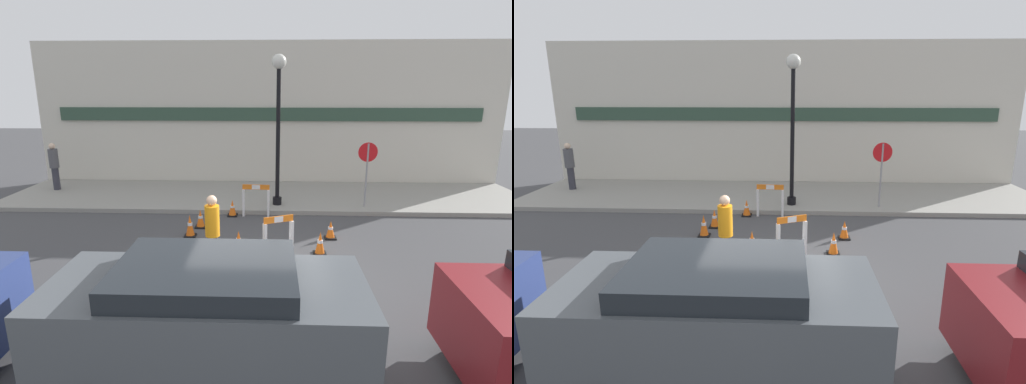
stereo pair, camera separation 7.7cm
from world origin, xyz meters
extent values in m
plane|color=#424244|center=(0.00, 0.00, 0.00)|extent=(60.00, 60.00, 0.00)
cube|color=gray|center=(0.00, 6.46, 0.07)|extent=(18.00, 3.91, 0.14)
cube|color=beige|center=(0.00, 8.49, 2.75)|extent=(18.00, 0.12, 5.50)
cube|color=#2D4738|center=(0.00, 8.38, 2.80)|extent=(16.20, 0.10, 0.50)
cylinder|color=black|center=(0.37, 5.20, 0.26)|extent=(0.29, 0.29, 0.24)
cylinder|color=black|center=(0.37, 5.20, 2.26)|extent=(0.13, 0.13, 4.23)
sphere|color=silver|center=(0.37, 5.20, 4.55)|extent=(0.44, 0.44, 0.44)
cylinder|color=gray|center=(3.13, 5.05, 1.15)|extent=(0.06, 0.06, 2.01)
cylinder|color=red|center=(3.13, 5.05, 1.88)|extent=(0.60, 0.06, 0.60)
cube|color=white|center=(0.09, 4.33, 0.42)|extent=(0.07, 0.13, 0.85)
cube|color=white|center=(-0.66, 4.37, 0.42)|extent=(0.07, 0.13, 0.85)
cube|color=orange|center=(-0.28, 4.35, 0.92)|extent=(0.81, 0.06, 0.15)
cube|color=white|center=(-0.28, 4.35, 0.92)|extent=(0.25, 0.04, 0.14)
cube|color=white|center=(0.04, 1.19, 0.43)|extent=(0.11, 0.14, 0.87)
cube|color=white|center=(0.65, 1.45, 0.43)|extent=(0.11, 0.14, 0.87)
cube|color=orange|center=(0.35, 1.32, 0.94)|extent=(0.67, 0.30, 0.15)
cube|color=white|center=(0.35, 1.32, 0.94)|extent=(0.21, 0.11, 0.14)
cube|color=black|center=(-1.95, 2.61, 0.02)|extent=(0.30, 0.30, 0.04)
cone|color=orange|center=(-1.95, 2.61, 0.31)|extent=(0.22, 0.22, 0.55)
cylinder|color=white|center=(-1.95, 2.61, 0.34)|extent=(0.13, 0.13, 0.08)
cube|color=black|center=(1.72, 2.61, 0.02)|extent=(0.30, 0.30, 0.04)
cone|color=orange|center=(1.72, 2.61, 0.26)|extent=(0.23, 0.22, 0.44)
cylinder|color=white|center=(1.72, 2.61, 0.28)|extent=(0.13, 0.13, 0.06)
cube|color=black|center=(-0.59, 1.67, 0.02)|extent=(0.30, 0.30, 0.04)
cone|color=orange|center=(-0.59, 1.67, 0.27)|extent=(0.22, 0.23, 0.47)
cylinder|color=white|center=(-0.59, 1.67, 0.30)|extent=(0.13, 0.13, 0.07)
cube|color=black|center=(-1.00, 4.37, 0.02)|extent=(0.30, 0.30, 0.04)
cone|color=orange|center=(-1.00, 4.37, 0.27)|extent=(0.23, 0.22, 0.46)
cylinder|color=white|center=(-1.00, 4.37, 0.29)|extent=(0.13, 0.13, 0.06)
cube|color=black|center=(1.33, 1.57, 0.02)|extent=(0.30, 0.30, 0.04)
cone|color=orange|center=(1.33, 1.57, 0.30)|extent=(0.23, 0.23, 0.51)
cylinder|color=white|center=(1.33, 1.57, 0.32)|extent=(0.13, 0.13, 0.07)
cube|color=black|center=(-1.80, 3.31, 0.02)|extent=(0.30, 0.30, 0.04)
cone|color=orange|center=(-1.80, 3.31, 0.28)|extent=(0.23, 0.22, 0.48)
cylinder|color=white|center=(-1.80, 3.31, 0.31)|extent=(0.13, 0.13, 0.07)
cylinder|color=#33333D|center=(-1.05, 0.63, 0.40)|extent=(0.28, 0.28, 0.79)
cylinder|color=orange|center=(-1.05, 0.63, 1.12)|extent=(0.39, 0.39, 0.66)
sphere|color=#DBAD89|center=(-1.05, 0.63, 1.56)|extent=(0.28, 0.28, 0.22)
cylinder|color=#33333D|center=(-7.76, 6.82, 0.55)|extent=(0.30, 0.30, 0.82)
cylinder|color=#4C4C51|center=(-7.76, 6.82, 1.30)|extent=(0.42, 0.42, 0.68)
sphere|color=beige|center=(-7.76, 6.82, 1.75)|extent=(0.27, 0.27, 0.22)
cube|color=#4C5156|center=(-0.62, -2.69, 0.88)|extent=(4.04, 1.77, 1.16)
cube|color=#1E2328|center=(-0.62, -2.69, 1.46)|extent=(2.22, 1.63, 0.53)
cylinder|color=black|center=(0.63, -1.80, 0.30)|extent=(0.60, 0.18, 0.60)
cylinder|color=black|center=(-1.88, -1.80, 0.30)|extent=(0.60, 0.18, 0.60)
cylinder|color=black|center=(3.34, -1.80, 0.30)|extent=(0.60, 0.18, 0.60)
camera|label=1|loc=(0.17, -7.20, 3.83)|focal=28.00mm
camera|label=2|loc=(0.25, -7.20, 3.83)|focal=28.00mm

